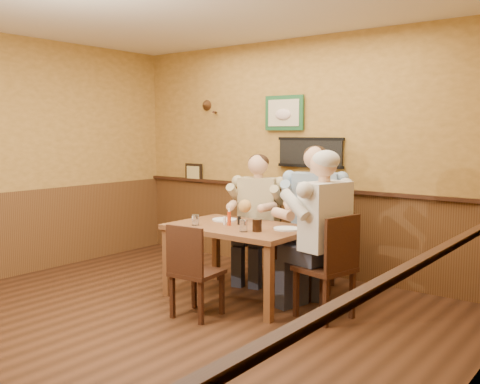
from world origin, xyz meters
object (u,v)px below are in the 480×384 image
object	(u,v)px
diner_white_elder	(325,244)
water_glass_left	(195,220)
chair_back_left	(259,240)
water_glass_mid	(244,226)
hot_sauce_bottle	(229,218)
diner_blue_polo	(315,226)
chair_right_end	(325,266)
dining_table	(239,235)
chair_near_side	(197,270)
cola_tumbler	(257,225)
chair_back_right	(314,245)
diner_tan_shirt	(259,223)
salt_shaker	(225,221)
pepper_shaker	(239,220)

from	to	relation	value
diner_white_elder	water_glass_left	distance (m)	1.36
chair_back_left	water_glass_mid	distance (m)	1.13
diner_white_elder	hot_sauce_bottle	world-z (taller)	diner_white_elder
diner_blue_polo	water_glass_mid	bearing A→B (deg)	-124.10
chair_right_end	hot_sauce_bottle	size ratio (longest dim) A/B	6.10
dining_table	chair_back_left	size ratio (longest dim) A/B	1.55
chair_near_side	cola_tumbler	xyz separation A→B (m)	(0.30, 0.52, 0.38)
chair_back_right	diner_tan_shirt	size ratio (longest dim) A/B	0.75
chair_right_end	salt_shaker	xyz separation A→B (m)	(-1.12, -0.06, 0.31)
chair_right_end	water_glass_mid	bearing A→B (deg)	-58.21
dining_table	chair_right_end	world-z (taller)	chair_right_end
diner_tan_shirt	salt_shaker	distance (m)	0.78
water_glass_left	chair_back_right	bearing A→B (deg)	51.28
cola_tumbler	hot_sauce_bottle	world-z (taller)	hot_sauce_bottle
chair_right_end	diner_blue_polo	world-z (taller)	diner_blue_polo
chair_back_left	water_glass_left	bearing A→B (deg)	-111.22
dining_table	chair_near_side	size ratio (longest dim) A/B	1.62
chair_near_side	salt_shaker	size ratio (longest dim) A/B	10.89
chair_near_side	chair_back_right	bearing A→B (deg)	-111.59
chair_back_left	diner_tan_shirt	distance (m)	0.19
chair_near_side	water_glass_left	bearing A→B (deg)	-51.38
water_glass_mid	pepper_shaker	size ratio (longest dim) A/B	1.32
chair_back_left	diner_white_elder	world-z (taller)	diner_white_elder
water_glass_mid	diner_tan_shirt	bearing A→B (deg)	118.25
chair_right_end	hot_sauce_bottle	distance (m)	1.12
chair_back_right	diner_blue_polo	distance (m)	0.21
chair_right_end	salt_shaker	distance (m)	1.17
chair_right_end	dining_table	bearing A→B (deg)	-75.93
water_glass_left	cola_tumbler	bearing A→B (deg)	9.18
diner_white_elder	salt_shaker	xyz separation A→B (m)	(-1.12, -0.06, 0.10)
chair_right_end	chair_back_right	bearing A→B (deg)	-131.34
chair_back_left	pepper_shaker	world-z (taller)	chair_back_left
water_glass_mid	salt_shaker	xyz separation A→B (m)	(-0.39, 0.19, -0.02)
chair_right_end	pepper_shaker	size ratio (longest dim) A/B	11.09
diner_white_elder	water_glass_mid	size ratio (longest dim) A/B	11.99
chair_back_right	diner_white_elder	xyz separation A→B (m)	(0.52, -0.72, 0.20)
diner_blue_polo	chair_right_end	bearing A→B (deg)	-76.11
diner_white_elder	chair_back_left	bearing A→B (deg)	-106.48
dining_table	salt_shaker	size ratio (longest dim) A/B	17.60
diner_tan_shirt	chair_back_right	bearing A→B (deg)	-13.82
water_glass_mid	hot_sauce_bottle	bearing A→B (deg)	150.60
chair_near_side	diner_white_elder	distance (m)	1.19
chair_back_left	cola_tumbler	xyz separation A→B (m)	(0.61, -0.86, 0.36)
diner_white_elder	hot_sauce_bottle	xyz separation A→B (m)	(-1.06, -0.07, 0.14)
chair_back_right	pepper_shaker	size ratio (longest dim) A/B	11.21
water_glass_left	salt_shaker	world-z (taller)	water_glass_left
chair_back_right	diner_white_elder	bearing A→B (deg)	-76.11
diner_blue_polo	hot_sauce_bottle	xyz separation A→B (m)	(-0.53, -0.79, 0.13)
chair_back_right	cola_tumbler	xyz separation A→B (m)	(-0.11, -0.89, 0.32)
diner_blue_polo	water_glass_left	world-z (taller)	diner_blue_polo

